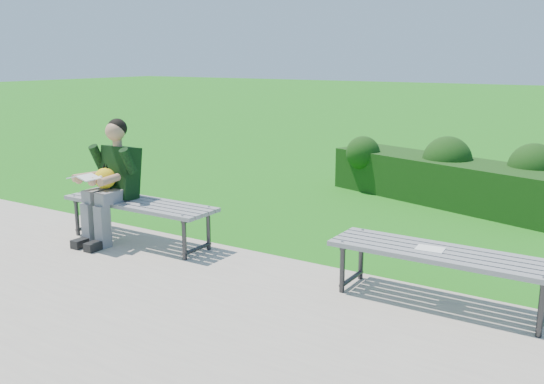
{
  "coord_description": "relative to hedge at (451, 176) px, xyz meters",
  "views": [
    {
      "loc": [
        3.11,
        -4.92,
        1.99
      ],
      "look_at": [
        0.13,
        -0.22,
        0.73
      ],
      "focal_mm": 40.0,
      "sensor_mm": 36.0,
      "label": 1
    }
  ],
  "objects": [
    {
      "name": "ground",
      "position": [
        -0.82,
        -3.28,
        -0.38
      ],
      "size": [
        80.0,
        80.0,
        0.0
      ],
      "color": "#1E6516",
      "rests_on": "ground"
    },
    {
      "name": "walkway",
      "position": [
        -0.82,
        -5.03,
        -0.37
      ],
      "size": [
        30.0,
        3.5,
        0.02
      ],
      "color": "beige",
      "rests_on": "ground"
    },
    {
      "name": "hedge",
      "position": [
        0.0,
        0.0,
        0.0
      ],
      "size": [
        3.53,
        1.84,
        0.91
      ],
      "color": "#0F390D",
      "rests_on": "ground"
    },
    {
      "name": "seated_boy",
      "position": [
        -2.56,
        -3.78,
        0.34
      ],
      "size": [
        0.56,
        0.76,
        1.31
      ],
      "color": "slate",
      "rests_on": "walkway"
    },
    {
      "name": "bench_left",
      "position": [
        -2.26,
        -3.68,
        0.04
      ],
      "size": [
        1.8,
        0.5,
        0.46
      ],
      "color": "gray",
      "rests_on": "walkway"
    },
    {
      "name": "bench_right",
      "position": [
        0.98,
        -3.61,
        0.04
      ],
      "size": [
        1.8,
        0.5,
        0.46
      ],
      "color": "gray",
      "rests_on": "walkway"
    },
    {
      "name": "paper_sheet",
      "position": [
        0.88,
        -3.61,
        0.1
      ],
      "size": [
        0.23,
        0.18,
        0.01
      ],
      "color": "white",
      "rests_on": "bench_right"
    }
  ]
}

